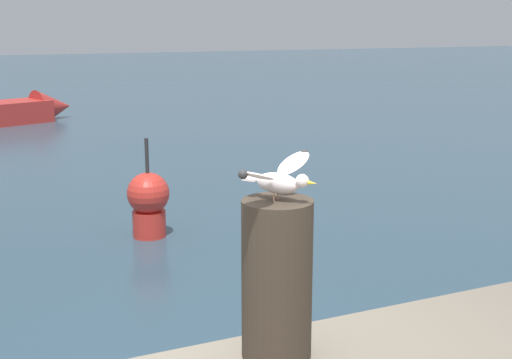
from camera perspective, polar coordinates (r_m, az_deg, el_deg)
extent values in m
cylinder|color=#382D23|center=(3.40, 1.75, -8.33)|extent=(0.35, 0.35, 0.81)
cylinder|color=tan|center=(3.26, 1.49, -1.49)|extent=(0.01, 0.01, 0.04)
cylinder|color=tan|center=(3.29, 1.81, -1.36)|extent=(0.01, 0.01, 0.04)
ellipsoid|color=silver|center=(3.26, 1.81, -0.30)|extent=(0.20, 0.24, 0.10)
sphere|color=silver|center=(3.19, 3.87, -0.11)|extent=(0.06, 0.06, 0.06)
cone|color=yellow|center=(3.17, 4.74, -0.30)|extent=(0.04, 0.05, 0.02)
cube|color=silver|center=(3.33, -0.34, 0.09)|extent=(0.11, 0.10, 0.01)
ellipsoid|color=silver|center=(3.11, 0.06, 0.33)|extent=(0.27, 0.24, 0.10)
sphere|color=#282828|center=(3.01, -1.09, 0.43)|extent=(0.04, 0.04, 0.04)
ellipsoid|color=silver|center=(3.39, 3.14, 1.40)|extent=(0.27, 0.24, 0.10)
sphere|color=#282828|center=(3.49, 4.06, 2.16)|extent=(0.04, 0.04, 0.04)
cone|color=#B72D28|center=(21.09, -16.52, 5.80)|extent=(1.38, 1.38, 1.08)
cylinder|color=red|center=(9.22, -8.88, -3.65)|extent=(0.44, 0.44, 0.35)
sphere|color=red|center=(9.11, -8.97, -1.16)|extent=(0.56, 0.56, 0.56)
cylinder|color=#2D2D2D|center=(9.00, -9.08, 1.85)|extent=(0.05, 0.05, 0.50)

